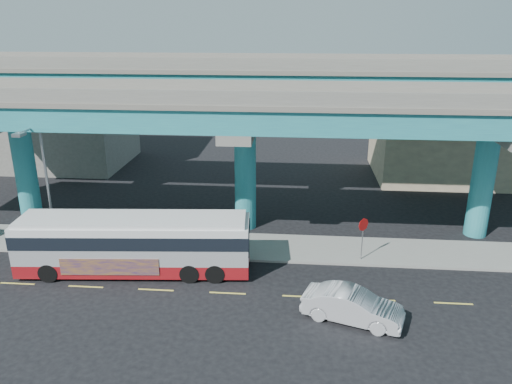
# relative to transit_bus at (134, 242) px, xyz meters

# --- Properties ---
(ground) EXTENTS (120.00, 120.00, 0.00)m
(ground) POSITION_rel_transit_bus_xyz_m (5.72, -1.73, -1.89)
(ground) COLOR black
(ground) RESTS_ON ground
(sidewalk) EXTENTS (70.00, 4.00, 0.15)m
(sidewalk) POSITION_rel_transit_bus_xyz_m (5.72, 3.77, -1.82)
(sidewalk) COLOR gray
(sidewalk) RESTS_ON ground
(lane_markings) EXTENTS (58.00, 0.12, 0.01)m
(lane_markings) POSITION_rel_transit_bus_xyz_m (5.72, -2.03, -1.89)
(lane_markings) COLOR #D8C64C
(lane_markings) RESTS_ON ground
(viaduct) EXTENTS (52.00, 12.40, 11.70)m
(viaduct) POSITION_rel_transit_bus_xyz_m (5.72, 7.38, 7.25)
(viaduct) COLOR #227383
(viaduct) RESTS_ON ground
(building_beige) EXTENTS (14.00, 10.23, 7.00)m
(building_beige) POSITION_rel_transit_bus_xyz_m (23.72, 21.25, 1.62)
(building_beige) COLOR #C3B18B
(building_beige) RESTS_ON ground
(building_concrete) EXTENTS (12.00, 10.00, 9.00)m
(building_concrete) POSITION_rel_transit_bus_xyz_m (-14.28, 22.27, 2.61)
(building_concrete) COLOR gray
(building_concrete) RESTS_ON ground
(transit_bus) EXTENTS (13.61, 3.91, 3.45)m
(transit_bus) POSITION_rel_transit_bus_xyz_m (0.00, 0.00, 0.00)
(transit_bus) COLOR maroon
(transit_bus) RESTS_ON ground
(sedan) EXTENTS (4.67, 5.96, 1.63)m
(sedan) POSITION_rel_transit_bus_xyz_m (12.22, -4.05, -1.08)
(sedan) COLOR silver
(sedan) RESTS_ON ground
(street_lamp) EXTENTS (0.50, 2.67, 8.27)m
(street_lamp) POSITION_rel_transit_bus_xyz_m (-6.02, 1.70, 3.60)
(street_lamp) COLOR gray
(street_lamp) RESTS_ON sidewalk
(stop_sign) EXTENTS (0.64, 0.55, 2.72)m
(stop_sign) POSITION_rel_transit_bus_xyz_m (13.39, 2.45, 0.23)
(stop_sign) COLOR gray
(stop_sign) RESTS_ON sidewalk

